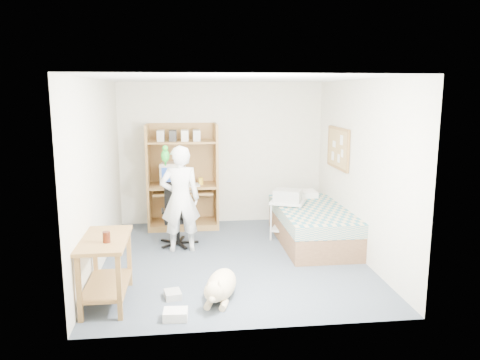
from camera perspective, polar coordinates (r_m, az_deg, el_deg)
The scene contains 21 objects.
floor at distance 6.72m, azimuth -0.80°, elevation -9.61°, with size 4.00×4.00×0.00m, color #424D5A.
wall_back at distance 8.36m, azimuth -2.24°, elevation 3.26°, with size 3.60×0.02×2.50m, color silver.
wall_right at distance 6.81m, azimuth 14.40°, elevation 1.22°, with size 0.02×4.00×2.50m, color silver.
wall_left at distance 6.47m, azimuth -16.91°, elevation 0.59°, with size 0.02×4.00×2.50m, color silver.
ceiling at distance 6.30m, azimuth -0.86°, elevation 12.22°, with size 3.60×4.00×0.02m, color white.
computer_hutch at distance 8.15m, azimuth -6.99°, elevation -0.07°, with size 1.20×0.63×1.80m.
bed at distance 7.44m, azimuth 8.75°, elevation -5.38°, with size 1.02×2.02×0.66m.
side_desk at distance 5.47m, azimuth -16.06°, elevation -9.39°, with size 0.50×1.00×0.75m.
corkboard at distance 7.62m, azimuth 11.86°, elevation 3.82°, with size 0.04×0.94×0.66m.
office_chair at distance 7.31m, azimuth -7.60°, elevation -5.21°, with size 0.54×0.54×0.95m.
person at distance 6.91m, azimuth -7.28°, elevation -2.30°, with size 0.58×0.38×1.58m, color white.
parrot at distance 6.81m, azimuth -9.09°, elevation 3.07°, with size 0.12×0.20×0.32m.
dog at distance 5.46m, azimuth -2.39°, elevation -12.73°, with size 0.50×0.97×0.37m.
printer_cart at distance 7.55m, azimuth 5.80°, elevation -4.09°, with size 0.64×0.59×0.62m.
printer at distance 7.48m, azimuth 5.84°, elevation -1.87°, with size 0.42×0.32×0.18m, color #ADADA9.
crt_monitor at distance 8.13m, azimuth -8.17°, elevation 0.83°, with size 0.44×0.46×0.37m.
keyboard at distance 8.02m, azimuth -7.23°, elevation -1.34°, with size 0.45×0.16×0.03m, color beige.
pencil_cup at distance 8.07m, azimuth -4.79°, elevation -0.14°, with size 0.08×0.08×0.12m, color yellow.
drink_glass at distance 5.21m, azimuth -15.97°, elevation -6.71°, with size 0.08×0.08×0.12m, color #3E160A.
floor_box_a at distance 5.11m, azimuth -7.87°, elevation -15.95°, with size 0.25×0.20×0.10m, color white.
floor_box_b at distance 5.59m, azimuth -8.20°, elevation -13.65°, with size 0.18×0.22×0.08m, color #ADACA8.
Camera 1 is at (-0.64, -6.27, 2.33)m, focal length 35.00 mm.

